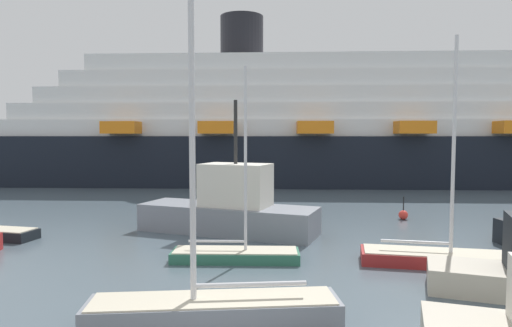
% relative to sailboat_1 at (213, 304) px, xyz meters
% --- Properties ---
extents(sailboat_1, '(6.22, 2.09, 11.22)m').
position_rel_sailboat_1_xyz_m(sailboat_1, '(0.00, 0.00, 0.00)').
color(sailboat_1, gray).
rests_on(sailboat_1, ground_plane).
extents(sailboat_2, '(5.51, 2.35, 8.08)m').
position_rel_sailboat_1_xyz_m(sailboat_2, '(7.32, 5.41, -0.20)').
color(sailboat_2, maroon).
rests_on(sailboat_2, ground_plane).
extents(sailboat_7, '(4.71, 1.38, 7.12)m').
position_rel_sailboat_1_xyz_m(sailboat_7, '(0.05, 5.67, -0.24)').
color(sailboat_7, '#2D6B51').
rests_on(sailboat_7, ground_plane).
extents(fishing_boat_2, '(8.86, 5.11, 6.27)m').
position_rel_sailboat_1_xyz_m(fishing_boat_2, '(-0.62, 10.39, 0.59)').
color(fishing_boat_2, gray).
rests_on(fishing_boat_2, ground_plane).
extents(channel_buoy_1, '(0.51, 0.51, 1.27)m').
position_rel_sailboat_1_xyz_m(channel_buoy_1, '(8.57, 14.07, -0.30)').
color(channel_buoy_1, red).
rests_on(channel_buoy_1, ground_plane).
extents(cruise_ship, '(82.59, 13.36, 16.09)m').
position_rel_sailboat_1_xyz_m(cruise_ship, '(13.03, 33.21, 4.62)').
color(cruise_ship, black).
rests_on(cruise_ship, ground_plane).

